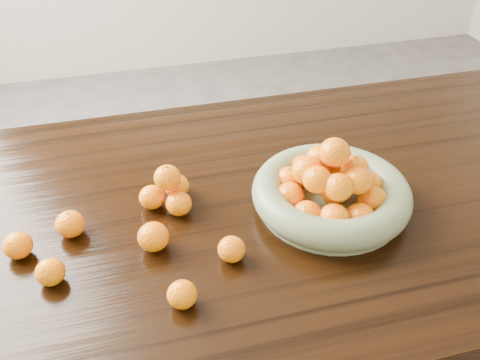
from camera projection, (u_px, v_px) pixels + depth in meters
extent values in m
cube|color=black|center=(243.00, 208.00, 1.27)|extent=(2.00, 1.00, 0.04)
cube|color=black|center=(451.00, 176.00, 2.02)|extent=(0.08, 0.08, 0.71)
cylinder|color=gray|center=(330.00, 205.00, 1.23)|extent=(0.32, 0.32, 0.02)
torus|color=gray|center=(331.00, 193.00, 1.21)|extent=(0.36, 0.36, 0.07)
ellipsoid|color=orange|center=(353.00, 173.00, 1.26)|extent=(0.07, 0.07, 0.07)
ellipsoid|color=orange|center=(329.00, 166.00, 1.29)|extent=(0.07, 0.07, 0.07)
ellipsoid|color=orange|center=(305.00, 168.00, 1.28)|extent=(0.07, 0.07, 0.07)
ellipsoid|color=orange|center=(289.00, 180.00, 1.24)|extent=(0.07, 0.07, 0.06)
ellipsoid|color=orange|center=(290.00, 196.00, 1.20)|extent=(0.07, 0.07, 0.06)
ellipsoid|color=orange|center=(307.00, 214.00, 1.15)|extent=(0.06, 0.06, 0.06)
ellipsoid|color=orange|center=(334.00, 218.00, 1.13)|extent=(0.07, 0.07, 0.06)
ellipsoid|color=orange|center=(360.00, 216.00, 1.14)|extent=(0.06, 0.06, 0.06)
ellipsoid|color=orange|center=(373.00, 200.00, 1.18)|extent=(0.07, 0.07, 0.06)
ellipsoid|color=orange|center=(368.00, 185.00, 1.23)|extent=(0.07, 0.07, 0.06)
ellipsoid|color=orange|center=(334.00, 191.00, 1.21)|extent=(0.07, 0.07, 0.06)
ellipsoid|color=orange|center=(339.00, 157.00, 1.22)|extent=(0.06, 0.06, 0.06)
ellipsoid|color=orange|center=(320.00, 158.00, 1.22)|extent=(0.07, 0.07, 0.06)
ellipsoid|color=orange|center=(307.00, 170.00, 1.19)|extent=(0.07, 0.07, 0.07)
ellipsoid|color=orange|center=(317.00, 180.00, 1.15)|extent=(0.06, 0.06, 0.06)
ellipsoid|color=orange|center=(338.00, 187.00, 1.13)|extent=(0.06, 0.06, 0.06)
ellipsoid|color=orange|center=(357.00, 181.00, 1.15)|extent=(0.07, 0.07, 0.06)
ellipsoid|color=orange|center=(355.00, 168.00, 1.19)|extent=(0.06, 0.06, 0.06)
ellipsoid|color=orange|center=(335.00, 152.00, 1.15)|extent=(0.07, 0.07, 0.06)
ellipsoid|color=orange|center=(179.00, 204.00, 1.20)|extent=(0.06, 0.06, 0.06)
ellipsoid|color=orange|center=(177.00, 186.00, 1.26)|extent=(0.06, 0.06, 0.06)
ellipsoid|color=orange|center=(152.00, 197.00, 1.22)|extent=(0.06, 0.06, 0.06)
ellipsoid|color=orange|center=(167.00, 177.00, 1.20)|extent=(0.06, 0.06, 0.06)
ellipsoid|color=orange|center=(70.00, 224.00, 1.14)|extent=(0.06, 0.06, 0.06)
ellipsoid|color=orange|center=(182.00, 294.00, 0.99)|extent=(0.06, 0.06, 0.05)
ellipsoid|color=orange|center=(232.00, 249.00, 1.08)|extent=(0.06, 0.06, 0.05)
ellipsoid|color=orange|center=(18.00, 245.00, 1.09)|extent=(0.06, 0.06, 0.06)
ellipsoid|color=orange|center=(153.00, 237.00, 1.11)|extent=(0.07, 0.07, 0.06)
ellipsoid|color=orange|center=(50.00, 272.00, 1.03)|extent=(0.06, 0.06, 0.05)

